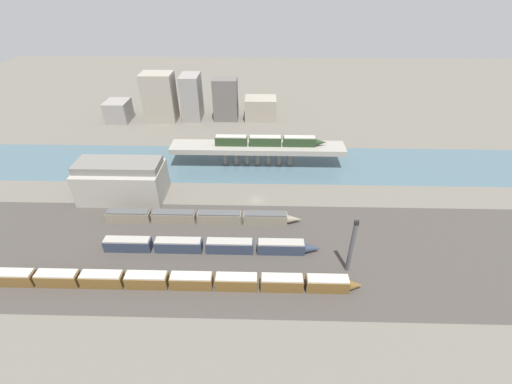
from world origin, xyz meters
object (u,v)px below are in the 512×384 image
object	(u,v)px
train_yard_near	(174,281)
train_yard_mid	(210,246)
signal_tower	(351,247)
train_yard_far	(202,217)
warehouse_building	(122,180)
train_on_bridge	(269,141)

from	to	relation	value
train_yard_near	train_yard_mid	size ratio (longest dim) A/B	1.52
train_yard_mid	signal_tower	size ratio (longest dim) A/B	3.68
train_yard_mid	train_yard_far	size ratio (longest dim) A/B	1.00
train_yard_near	train_yard_mid	bearing A→B (deg)	61.00
signal_tower	train_yard_near	bearing A→B (deg)	-171.38
train_yard_far	warehouse_building	size ratio (longest dim) A/B	2.17
train_yard_mid	train_yard_far	xyz separation A→B (m)	(-4.07, 12.42, -0.06)
train_yard_mid	train_on_bridge	bearing A→B (deg)	71.65
train_on_bridge	signal_tower	world-z (taller)	signal_tower
warehouse_building	signal_tower	xyz separation A→B (m)	(67.46, -31.15, 1.54)
warehouse_building	train_on_bridge	bearing A→B (deg)	25.53
train_yard_far	signal_tower	xyz separation A→B (m)	(39.72, -18.30, 5.96)
train_yard_far	warehouse_building	distance (m)	30.89
signal_tower	train_yard_mid	bearing A→B (deg)	170.62
train_on_bridge	signal_tower	distance (m)	57.48
train_on_bridge	train_yard_mid	bearing A→B (deg)	-108.35
train_on_bridge	warehouse_building	world-z (taller)	warehouse_building
train_yard_near	train_yard_mid	world-z (taller)	train_yard_near
train_yard_mid	warehouse_building	world-z (taller)	warehouse_building
train_yard_mid	warehouse_building	xyz separation A→B (m)	(-31.81, 25.26, 4.36)
train_yard_far	warehouse_building	bearing A→B (deg)	155.15
train_on_bridge	train_yard_near	size ratio (longest dim) A/B	0.47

